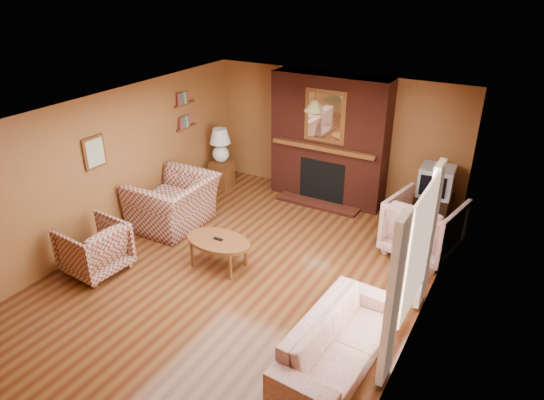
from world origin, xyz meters
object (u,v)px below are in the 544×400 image
Objects in this scene: floral_armchair at (424,226)px; crt_tv at (436,181)px; fireplace at (329,141)px; floral_sofa at (340,339)px; table_lamp at (220,144)px; tv_stand at (431,211)px; side_table at (222,174)px; plaid_armchair at (94,248)px; coffee_table at (218,242)px; plaid_loveseat at (174,202)px.

crt_tv is (-0.07, 0.91, 0.40)m from floral_armchair.
crt_tv is at bearing -5.30° from fireplace.
table_lamp is (-4.00, 3.37, 0.63)m from floral_sofa.
crt_tv is at bearing -87.98° from tv_stand.
floral_sofa is at bearing -40.10° from table_lamp.
floral_sofa is 3.18× the size of tv_stand.
side_table is (-4.22, 0.56, -0.21)m from floral_armchair.
fireplace reaches higher than table_lamp.
tv_stand is at bearing 4.82° from table_lamp.
floral_armchair is 4.28m from table_lamp.
floral_armchair is 1.00m from crt_tv.
floral_sofa is 2.82m from floral_armchair.
fireplace is 2.23m from tv_stand.
fireplace is at bearing 174.70° from crt_tv.
plaid_armchair is 3.46m from side_table.
tv_stand is (4.15, 0.35, -0.61)m from table_lamp.
coffee_table is 1.95× the size of side_table.
plaid_armchair is at bearing -147.02° from coffee_table.
table_lamp is at bearing 124.16° from coffee_table.
crt_tv reaches higher than floral_sofa.
coffee_table is (1.52, 0.99, 0.03)m from plaid_armchair.
fireplace is at bearing 140.16° from plaid_loveseat.
coffee_table is 1.65× the size of tv_stand.
crt_tv is (2.05, -0.19, -0.30)m from fireplace.
fireplace reaches higher than plaid_loveseat.
floral_armchair is 1.82× the size of crt_tv.
tv_stand is 1.10× the size of crt_tv.
coffee_table is (-2.55, -1.90, -0.06)m from floral_armchair.
plaid_armchair is 5.00m from floral_armchair.
crt_tv reaches higher than floral_armchair.
table_lamp is (-0.25, 1.78, 0.48)m from plaid_loveseat.
crt_tv is at bearing 1.21° from floral_sofa.
tv_stand is at bearing -74.52° from floral_armchair.
floral_sofa is (3.85, 0.09, -0.09)m from plaid_armchair.
plaid_armchair is 3.50m from table_lamp.
plaid_armchair is 1.33× the size of tv_stand.
floral_sofa is (1.90, -3.90, -0.89)m from fireplace.
plaid_loveseat is 1.93× the size of table_lamp.
coffee_table is (1.42, -0.69, -0.02)m from plaid_loveseat.
plaid_armchair is (-1.95, -3.99, -0.80)m from fireplace.
plaid_armchair is 0.81× the size of floral_armchair.
plaid_loveseat is at bearing -149.33° from tv_stand.
table_lamp is 4.21m from tv_stand.
crt_tv reaches higher than plaid_armchair.
fireplace is 2.08m from crt_tv.
table_lamp reaches higher than plaid_loveseat.
floral_sofa is at bearing -40.10° from side_table.
fireplace is 3.81× the size of tv_stand.
tv_stand reaches higher than coffee_table.
table_lamp reaches higher than floral_sofa.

